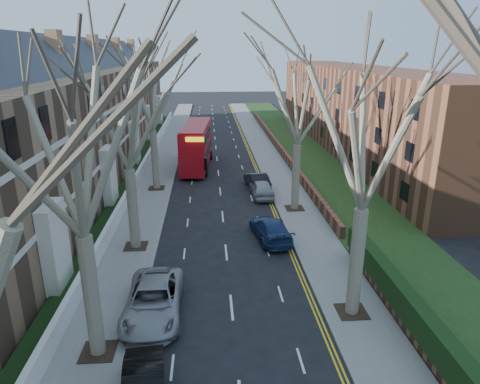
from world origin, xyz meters
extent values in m
cube|color=slate|center=(-6.00, 39.00, 0.06)|extent=(3.00, 102.00, 0.12)
cube|color=slate|center=(6.00, 39.00, 0.06)|extent=(3.00, 102.00, 0.12)
cube|color=brown|center=(-13.80, 31.00, 5.00)|extent=(9.00, 78.00, 10.00)
cube|color=#2E3239|center=(-13.80, 31.00, 11.00)|extent=(4.67, 78.00, 4.67)
cube|color=silver|center=(-9.35, 31.00, 3.50)|extent=(0.12, 78.00, 0.35)
cube|color=silver|center=(-9.35, 31.00, 7.00)|extent=(0.12, 78.00, 0.35)
cube|color=brown|center=(17.50, 43.00, 5.00)|extent=(8.00, 54.00, 10.00)
cube|color=brown|center=(7.70, 43.00, 0.57)|extent=(0.35, 54.00, 0.90)
cube|color=black|center=(7.70, 2.00, 1.32)|extent=(0.70, 24.00, 1.20)
cube|color=white|center=(-7.65, 31.00, 0.62)|extent=(0.30, 78.00, 1.00)
cube|color=#1D3212|center=(10.50, 39.00, 0.15)|extent=(6.00, 102.00, 0.06)
cylinder|color=brown|center=(-5.70, 6.00, 2.75)|extent=(0.64, 0.64, 5.25)
cube|color=#2D2116|center=(-5.70, 6.00, 0.14)|extent=(1.40, 1.40, 0.05)
cylinder|color=brown|center=(-5.70, 16.00, 2.66)|extent=(0.64, 0.64, 5.07)
cube|color=#2D2116|center=(-5.70, 16.00, 0.14)|extent=(1.40, 1.40, 0.05)
cylinder|color=brown|center=(-5.70, 28.00, 2.75)|extent=(0.60, 0.60, 5.25)
cube|color=#2D2116|center=(-5.70, 28.00, 0.14)|extent=(1.40, 1.40, 0.05)
cylinder|color=brown|center=(5.70, 8.00, 2.75)|extent=(0.64, 0.64, 5.25)
cube|color=#2D2116|center=(5.70, 8.00, 0.14)|extent=(1.40, 1.40, 0.05)
cylinder|color=brown|center=(5.70, 22.00, 2.66)|extent=(0.60, 0.60, 5.07)
cube|color=#2D2116|center=(5.70, 22.00, 0.14)|extent=(1.40, 1.40, 0.05)
cube|color=#A20B14|center=(-2.20, 35.35, 1.43)|extent=(3.29, 10.92, 2.15)
cube|color=#A20B14|center=(-2.20, 35.35, 3.48)|extent=(3.25, 10.39, 1.96)
cube|color=black|center=(-2.20, 35.35, 1.87)|extent=(3.24, 10.07, 0.88)
cube|color=black|center=(-2.20, 35.35, 3.58)|extent=(3.23, 9.85, 0.88)
imported|color=gray|center=(-3.70, 8.64, 0.79)|extent=(2.64, 5.68, 1.58)
imported|color=navy|center=(3.04, 16.74, 0.71)|extent=(2.65, 5.15, 1.43)
imported|color=#9A9FA3|center=(3.49, 25.35, 0.74)|extent=(1.90, 4.41, 1.48)
imported|color=black|center=(3.37, 27.70, 0.73)|extent=(2.12, 4.62, 1.47)
camera|label=1|loc=(-0.94, -9.09, 12.06)|focal=32.00mm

